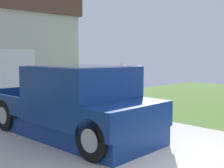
{
  "coord_description": "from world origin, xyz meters",
  "views": [
    {
      "loc": [
        -4.66,
        -2.17,
        1.94
      ],
      "look_at": [
        0.63,
        3.15,
        1.21
      ],
      "focal_mm": 47.62,
      "sensor_mm": 36.0,
      "label": 1
    }
  ],
  "objects_px": {
    "person_with_hat": "(122,89)",
    "handbag": "(130,123)",
    "wheeled_trash_bin": "(73,86)",
    "pickup_truck": "(75,104)"
  },
  "relations": [
    {
      "from": "handbag",
      "to": "person_with_hat",
      "type": "bearing_deg",
      "value": 100.15
    },
    {
      "from": "person_with_hat",
      "to": "handbag",
      "type": "xyz_separation_m",
      "value": [
        0.05,
        -0.26,
        -0.9
      ]
    },
    {
      "from": "handbag",
      "to": "wheeled_trash_bin",
      "type": "height_order",
      "value": "wheeled_trash_bin"
    },
    {
      "from": "handbag",
      "to": "wheeled_trash_bin",
      "type": "bearing_deg",
      "value": 68.56
    },
    {
      "from": "pickup_truck",
      "to": "wheeled_trash_bin",
      "type": "height_order",
      "value": "pickup_truck"
    },
    {
      "from": "pickup_truck",
      "to": "wheeled_trash_bin",
      "type": "xyz_separation_m",
      "value": [
        3.53,
        4.77,
        -0.18
      ]
    },
    {
      "from": "person_with_hat",
      "to": "wheeled_trash_bin",
      "type": "bearing_deg",
      "value": -89.61
    },
    {
      "from": "person_with_hat",
      "to": "wheeled_trash_bin",
      "type": "xyz_separation_m",
      "value": [
        2.08,
        4.92,
        -0.45
      ]
    },
    {
      "from": "pickup_truck",
      "to": "wheeled_trash_bin",
      "type": "bearing_deg",
      "value": -128.41
    },
    {
      "from": "person_with_hat",
      "to": "wheeled_trash_bin",
      "type": "relative_size",
      "value": 1.58
    }
  ]
}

